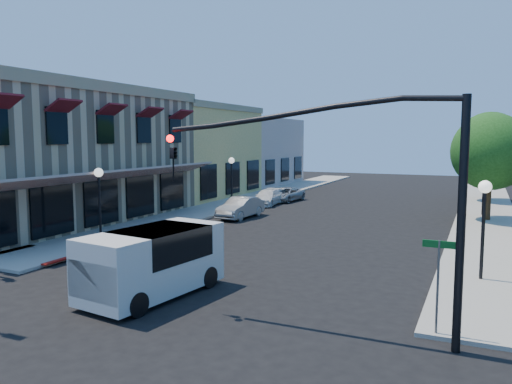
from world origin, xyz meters
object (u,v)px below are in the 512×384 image
at_px(street_tree_a, 491,152).
at_px(parked_car_d, 286,194).
at_px(signal_mast_arm, 369,176).
at_px(lamppost_right_far, 484,174).
at_px(lamppost_left_far, 232,169).
at_px(white_van, 152,258).
at_px(street_tree_b, 490,144).
at_px(parked_car_c, 268,197).
at_px(lamppost_left_near, 99,185).
at_px(parked_car_b, 241,208).
at_px(parked_car_a, 114,242).
at_px(street_name_sign, 438,272).
at_px(lamppost_right_near, 484,205).

height_order(street_tree_a, parked_car_d, street_tree_a).
distance_m(signal_mast_arm, lamppost_right_far, 22.70).
bearing_deg(lamppost_left_far, white_van, -69.51).
distance_m(street_tree_b, parked_car_c, 17.75).
bearing_deg(parked_car_c, street_tree_b, 26.88).
bearing_deg(street_tree_b, parked_car_c, -149.96).
xyz_separation_m(lamppost_left_near, parked_car_b, (3.16, 9.09, -2.08)).
relative_size(lamppost_left_near, lamppost_right_far, 1.00).
bearing_deg(parked_car_c, signal_mast_arm, -64.32).
xyz_separation_m(lamppost_left_near, parked_car_a, (2.54, -2.00, -2.20)).
bearing_deg(signal_mast_arm, street_name_sign, 23.20).
bearing_deg(street_name_sign, white_van, -178.31).
bearing_deg(parked_car_a, signal_mast_arm, -23.76).
xyz_separation_m(street_name_sign, lamppost_left_near, (-16.00, 5.80, 1.04)).
relative_size(street_tree_b, lamppost_left_far, 1.97).
xyz_separation_m(street_tree_b, parked_car_b, (-14.14, -14.91, -3.89)).
height_order(lamppost_left_near, parked_car_a, lamppost_left_near).
bearing_deg(parked_car_b, parked_car_c, 101.26).
distance_m(signal_mast_arm, parked_car_a, 13.13).
height_order(signal_mast_arm, parked_car_b, signal_mast_arm).
bearing_deg(lamppost_right_far, parked_car_a, -128.77).
height_order(lamppost_left_near, parked_car_d, lamppost_left_near).
bearing_deg(street_tree_a, lamppost_left_near, -141.02).
bearing_deg(lamppost_right_near, lamppost_right_far, 90.00).
relative_size(signal_mast_arm, parked_car_c, 2.03).
bearing_deg(street_name_sign, parked_car_c, 122.89).
bearing_deg(parked_car_b, lamppost_left_near, -105.57).
bearing_deg(parked_car_c, parked_car_b, -85.54).
bearing_deg(lamppost_left_near, parked_car_c, 81.37).
distance_m(street_tree_a, signal_mast_arm, 20.71).
distance_m(lamppost_left_near, lamppost_left_far, 14.00).
xyz_separation_m(lamppost_right_far, white_van, (-9.51, -22.05, -1.50)).
bearing_deg(parked_car_c, lamppost_left_far, -153.21).
bearing_deg(street_tree_a, lamppost_right_far, 98.53).
xyz_separation_m(signal_mast_arm, parked_car_c, (-12.03, 21.85, -3.51)).
relative_size(lamppost_left_far, lamppost_right_far, 1.00).
relative_size(lamppost_left_far, parked_car_b, 0.89).
bearing_deg(parked_car_a, lamppost_right_far, 48.34).
distance_m(lamppost_left_far, parked_car_c, 3.45).
distance_m(street_name_sign, lamppost_left_far, 25.48).
distance_m(lamppost_left_near, parked_car_b, 9.84).
height_order(lamppost_right_near, lamppost_right_far, same).
distance_m(street_tree_b, parked_car_b, 20.91).
relative_size(lamppost_left_far, lamppost_right_near, 1.00).
distance_m(lamppost_left_near, parked_car_c, 15.67).
bearing_deg(parked_car_d, street_name_sign, -53.74).
bearing_deg(street_tree_a, signal_mast_arm, -98.17).
xyz_separation_m(lamppost_right_far, parked_car_a, (-14.46, -18.00, -2.20)).
height_order(street_tree_b, white_van, street_tree_b).
xyz_separation_m(signal_mast_arm, lamppost_left_near, (-14.36, 6.50, -1.35)).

